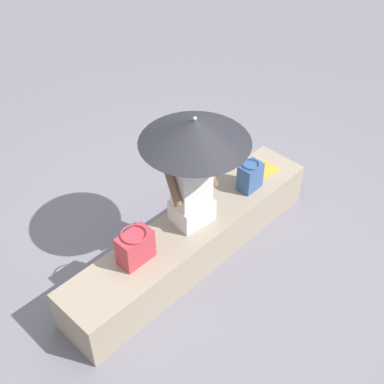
% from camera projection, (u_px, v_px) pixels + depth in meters
% --- Properties ---
extents(ground_plane, '(14.00, 14.00, 0.00)m').
position_uv_depth(ground_plane, '(192.00, 256.00, 5.05)').
color(ground_plane, slate).
extents(stone_bench, '(2.75, 0.53, 0.44)m').
position_uv_depth(stone_bench, '(192.00, 240.00, 4.90)').
color(stone_bench, gray).
rests_on(stone_bench, ground).
extents(person_seated, '(0.49, 0.32, 0.90)m').
position_uv_depth(person_seated, '(192.00, 187.00, 4.54)').
color(person_seated, beige).
rests_on(person_seated, stone_bench).
extents(parasol, '(0.93, 0.93, 1.07)m').
position_uv_depth(parasol, '(195.00, 131.00, 4.21)').
color(parasol, '#B7B7BC').
rests_on(parasol, stone_bench).
extents(handbag_black, '(0.22, 0.17, 0.30)m').
position_uv_depth(handbag_black, '(250.00, 176.00, 5.03)').
color(handbag_black, '#335184').
rests_on(handbag_black, stone_bench).
extents(tote_bag_canvas, '(0.30, 0.22, 0.31)m').
position_uv_depth(tote_bag_canvas, '(135.00, 247.00, 4.33)').
color(tote_bag_canvas, '#B2333D').
rests_on(tote_bag_canvas, stone_bench).
extents(magazine, '(0.30, 0.22, 0.01)m').
position_uv_depth(magazine, '(263.00, 171.00, 5.31)').
color(magazine, gold).
rests_on(magazine, stone_bench).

